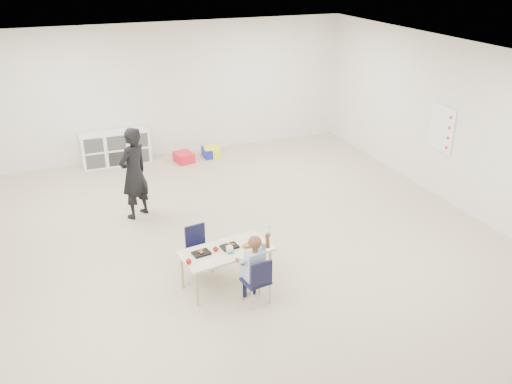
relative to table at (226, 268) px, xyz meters
name	(u,v)px	position (x,y,z in m)	size (l,w,h in m)	color
room	(241,162)	(0.52, 0.84, 1.12)	(9.00, 9.02, 2.80)	#C2AF95
table	(226,268)	(0.00, 0.00, 0.00)	(1.26, 0.76, 0.54)	beige
chair_near	(256,280)	(0.22, -0.49, 0.05)	(0.32, 0.30, 0.65)	black
chair_far	(200,250)	(-0.22, 0.49, 0.05)	(0.32, 0.30, 0.65)	black
child	(256,267)	(0.22, -0.49, 0.24)	(0.44, 0.44, 1.03)	#A6B8E0
lunch_tray_near	(230,247)	(0.06, 0.04, 0.28)	(0.22, 0.16, 0.03)	black
lunch_tray_far	(201,253)	(-0.33, 0.02, 0.28)	(0.22, 0.16, 0.03)	black
milk_carton	(230,250)	(0.02, -0.10, 0.32)	(0.07, 0.07, 0.10)	white
bread_roll	(247,245)	(0.28, -0.03, 0.30)	(0.09, 0.09, 0.07)	#B47C4A
apple_near	(216,249)	(-0.14, 0.01, 0.30)	(0.07, 0.07, 0.07)	maroon
apple_far	(189,261)	(-0.54, -0.15, 0.30)	(0.07, 0.07, 0.07)	maroon
cubby_shelf	(116,148)	(-0.68, 5.12, 0.07)	(1.40, 0.40, 0.70)	white
rules_poster	(442,128)	(4.50, 1.44, 0.97)	(0.02, 0.60, 0.80)	white
adult	(134,173)	(-0.73, 2.53, 0.50)	(0.57, 0.37, 1.55)	black
bin_red	(184,157)	(0.65, 4.71, -0.17)	(0.33, 0.43, 0.21)	red
bin_yellow	(212,152)	(1.30, 4.82, -0.17)	(0.32, 0.41, 0.20)	yellow
bin_blue	(210,152)	(1.27, 4.82, -0.18)	(0.32, 0.41, 0.20)	#161EA6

